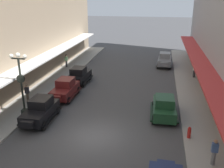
{
  "coord_description": "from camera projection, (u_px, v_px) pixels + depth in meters",
  "views": [
    {
      "loc": [
        4.03,
        -15.12,
        9.44
      ],
      "look_at": [
        0.0,
        6.0,
        1.8
      ],
      "focal_mm": 40.77,
      "sensor_mm": 36.0,
      "label": 1
    }
  ],
  "objects": [
    {
      "name": "ground_plane",
      "position": [
        96.0,
        136.0,
        17.86
      ],
      "size": [
        200.0,
        200.0,
        0.0
      ],
      "primitive_type": "plane",
      "color": "#424244"
    },
    {
      "name": "parked_car_0",
      "position": [
        79.0,
        75.0,
        28.24
      ],
      "size": [
        2.28,
        4.31,
        1.84
      ],
      "color": "black",
      "rests_on": "ground"
    },
    {
      "name": "sidewalk_left",
      "position": [
        0.0,
        125.0,
        19.16
      ],
      "size": [
        3.0,
        60.0,
        0.15
      ],
      "primitive_type": "cube",
      "color": "#99968E",
      "rests_on": "ground"
    },
    {
      "name": "pedestrian_0",
      "position": [
        194.0,
        70.0,
        29.74
      ],
      "size": [
        0.36,
        0.24,
        1.64
      ],
      "color": "#2D2D33",
      "rests_on": "sidewalk_right"
    },
    {
      "name": "parked_car_4",
      "position": [
        65.0,
        88.0,
        24.2
      ],
      "size": [
        2.18,
        4.27,
        1.84
      ],
      "color": "#591919",
      "rests_on": "ground"
    },
    {
      "name": "lamp_post_with_clock",
      "position": [
        21.0,
        82.0,
        19.71
      ],
      "size": [
        1.42,
        0.44,
        5.16
      ],
      "color": "black",
      "rests_on": "sidewalk_left"
    },
    {
      "name": "parked_car_2",
      "position": [
        40.0,
        110.0,
        19.77
      ],
      "size": [
        2.19,
        4.28,
        1.84
      ],
      "color": "black",
      "rests_on": "ground"
    },
    {
      "name": "sidewalk_right",
      "position": [
        208.0,
        147.0,
        16.51
      ],
      "size": [
        3.0,
        60.0,
        0.15
      ],
      "primitive_type": "cube",
      "color": "#99968E",
      "rests_on": "ground"
    },
    {
      "name": "fire_hydrant",
      "position": [
        189.0,
        132.0,
        17.27
      ],
      "size": [
        0.24,
        0.24,
        0.82
      ],
      "color": "#B21E19",
      "rests_on": "sidewalk_right"
    },
    {
      "name": "pedestrian_3",
      "position": [
        66.0,
        61.0,
        33.94
      ],
      "size": [
        0.36,
        0.28,
        1.67
      ],
      "color": "#2D2D33",
      "rests_on": "sidewalk_left"
    },
    {
      "name": "parked_car_5",
      "position": [
        164.0,
        106.0,
        20.34
      ],
      "size": [
        2.26,
        4.3,
        1.84
      ],
      "color": "#193D23",
      "rests_on": "ground"
    },
    {
      "name": "pedestrian_1",
      "position": [
        27.0,
        93.0,
        22.85
      ],
      "size": [
        0.36,
        0.28,
        1.67
      ],
      "color": "#4C4238",
      "rests_on": "sidewalk_left"
    },
    {
      "name": "parked_car_3",
      "position": [
        165.0,
        59.0,
        34.86
      ],
      "size": [
        2.28,
        4.31,
        1.84
      ],
      "color": "slate",
      "rests_on": "ground"
    },
    {
      "name": "pedestrian_2",
      "position": [
        214.0,
        152.0,
        14.39
      ],
      "size": [
        0.36,
        0.24,
        1.64
      ],
      "color": "slate",
      "rests_on": "sidewalk_right"
    }
  ]
}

